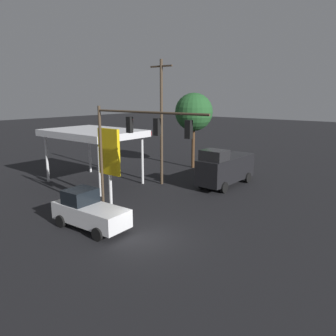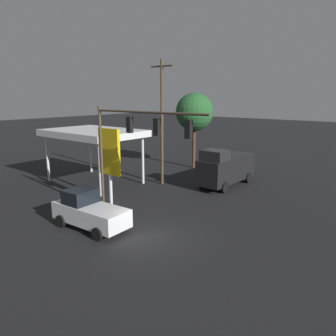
# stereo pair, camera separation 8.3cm
# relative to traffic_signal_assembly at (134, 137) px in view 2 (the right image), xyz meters

# --- Properties ---
(ground_plane) EXTENTS (200.00, 200.00, 0.00)m
(ground_plane) POSITION_rel_traffic_signal_assembly_xyz_m (-2.16, 1.30, -5.62)
(ground_plane) COLOR black
(traffic_signal_assembly) EXTENTS (8.75, 0.43, 7.49)m
(traffic_signal_assembly) POSITION_rel_traffic_signal_assembly_xyz_m (0.00, 0.00, 0.00)
(traffic_signal_assembly) COLOR #473828
(traffic_signal_assembly) RESTS_ON ground
(utility_pole) EXTENTS (2.40, 0.26, 11.25)m
(utility_pole) POSITION_rel_traffic_signal_assembly_xyz_m (4.74, -8.40, 0.30)
(utility_pole) COLOR #473828
(utility_pole) RESTS_ON ground
(gas_station_canopy) EXTENTS (8.93, 6.35, 5.05)m
(gas_station_canopy) POSITION_rel_traffic_signal_assembly_xyz_m (10.11, -4.86, -0.95)
(gas_station_canopy) COLOR silver
(gas_station_canopy) RESTS_ON ground
(price_sign) EXTENTS (2.02, 0.27, 5.88)m
(price_sign) POSITION_rel_traffic_signal_assembly_xyz_m (3.40, -0.90, -1.62)
(price_sign) COLOR silver
(price_sign) RESTS_ON ground
(pickup_parked) EXTENTS (5.29, 2.45, 2.40)m
(pickup_parked) POSITION_rel_traffic_signal_assembly_xyz_m (1.60, 2.50, -4.51)
(pickup_parked) COLOR silver
(pickup_parked) RESTS_ON ground
(delivery_truck) EXTENTS (2.67, 6.85, 3.58)m
(delivery_truck) POSITION_rel_traffic_signal_assembly_xyz_m (-0.18, -11.54, -3.93)
(delivery_truck) COLOR black
(delivery_truck) RESTS_ON ground
(street_tree) EXTENTS (4.23, 4.23, 8.47)m
(street_tree) POSITION_rel_traffic_signal_assembly_xyz_m (6.54, -16.23, 0.70)
(street_tree) COLOR #4C331E
(street_tree) RESTS_ON ground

